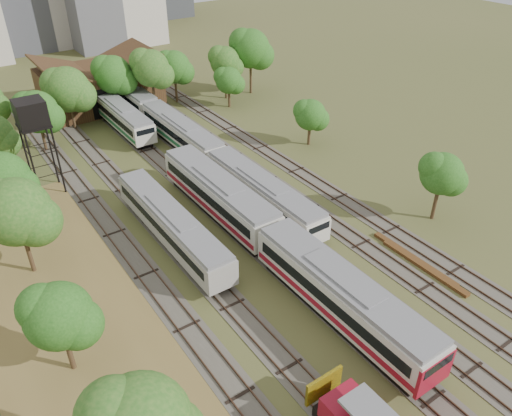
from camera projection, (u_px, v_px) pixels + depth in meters
ground at (405, 345)px, 35.66m from camera, size 240.00×240.00×0.00m
dry_grass_patch at (123, 388)px, 32.57m from camera, size 14.00×60.00×0.04m
tracks at (217, 197)px, 52.61m from camera, size 24.60×80.00×0.19m
railcar_red_set at (272, 239)px, 42.84m from camera, size 3.25×34.57×4.03m
railcar_green_set at (181, 134)px, 61.86m from camera, size 2.83×52.08×3.50m
railcar_rear at (121, 116)px, 66.58m from camera, size 2.83×16.08×3.50m
old_grey_coach at (172, 225)px, 45.04m from camera, size 2.79×18.00×3.45m
water_tower at (31, 116)px, 49.24m from camera, size 2.94×2.94×10.19m
rail_pile_near at (424, 267)px, 42.81m from camera, size 0.59×8.83×0.29m
rail_pile_far at (414, 258)px, 43.78m from camera, size 0.56×9.01×0.29m
maintenance_shed at (100, 86)px, 73.72m from camera, size 16.45×11.55×7.58m
tree_band_left at (20, 220)px, 39.13m from camera, size 7.91×65.27×8.85m
tree_band_far at (132, 76)px, 68.23m from camera, size 42.93×10.63×9.90m
tree_band_right at (317, 119)px, 59.50m from camera, size 5.28×40.73×7.06m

